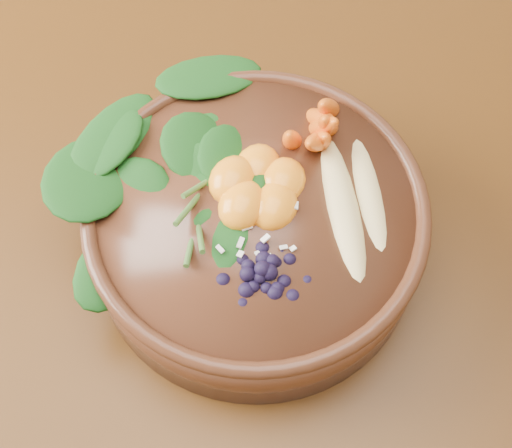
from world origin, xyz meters
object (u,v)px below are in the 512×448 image
object	(u,v)px
mandarin_cluster	(258,178)
carrot_cluster	(315,100)
kale_heap	(200,134)
stoneware_bowl	(256,229)
blueberry_pile	(263,261)
dining_table	(162,221)
banana_halves	(358,191)

from	to	relation	value
mandarin_cluster	carrot_cluster	bearing A→B (deg)	73.91
kale_heap	carrot_cluster	bearing A→B (deg)	34.22
stoneware_bowl	blueberry_pile	distance (m)	0.09
dining_table	blueberry_pile	bearing A→B (deg)	-29.93
carrot_cluster	banana_halves	size ratio (longest dim) A/B	0.49
kale_heap	carrot_cluster	size ratio (longest dim) A/B	2.38
dining_table	blueberry_pile	xyz separation A→B (m)	(0.17, -0.10, 0.20)
carrot_cluster	stoneware_bowl	bearing A→B (deg)	-123.69
dining_table	kale_heap	world-z (taller)	kale_heap
stoneware_bowl	mandarin_cluster	world-z (taller)	mandarin_cluster
dining_table	mandarin_cluster	xyz separation A→B (m)	(0.13, -0.02, 0.20)
kale_heap	mandarin_cluster	distance (m)	0.07
dining_table	banana_halves	bearing A→B (deg)	1.51
mandarin_cluster	blueberry_pile	bearing A→B (deg)	-65.55
blueberry_pile	carrot_cluster	bearing A→B (deg)	94.16
stoneware_bowl	carrot_cluster	world-z (taller)	carrot_cluster
carrot_cluster	banana_halves	world-z (taller)	carrot_cluster
kale_heap	carrot_cluster	world-z (taller)	carrot_cluster
carrot_cluster	dining_table	bearing A→B (deg)	179.82
banana_halves	dining_table	bearing A→B (deg)	157.79
stoneware_bowl	kale_heap	size ratio (longest dim) A/B	1.53
dining_table	blueberry_pile	world-z (taller)	blueberry_pile
dining_table	carrot_cluster	world-z (taller)	carrot_cluster
dining_table	kale_heap	xyz separation A→B (m)	(0.06, 0.01, 0.21)
dining_table	carrot_cluster	distance (m)	0.28
kale_heap	mandarin_cluster	size ratio (longest dim) A/B	2.07
blueberry_pile	mandarin_cluster	bearing A→B (deg)	114.45
mandarin_cluster	blueberry_pile	distance (m)	0.09
mandarin_cluster	banana_halves	bearing A→B (deg)	13.96
kale_heap	blueberry_pile	size ratio (longest dim) A/B	1.42
carrot_cluster	kale_heap	bearing A→B (deg)	-169.49
stoneware_bowl	banana_halves	distance (m)	0.11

